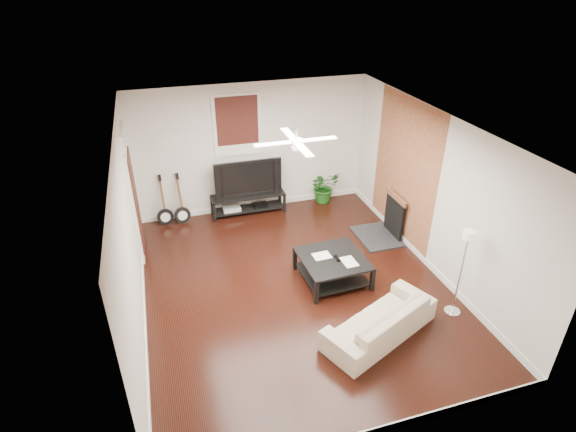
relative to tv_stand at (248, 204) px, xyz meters
name	(u,v)px	position (x,y,z in m)	size (l,w,h in m)	color
room	(295,214)	(0.19, -2.78, 1.18)	(5.01, 6.01, 2.81)	black
brick_accent	(404,171)	(2.68, -1.78, 1.18)	(0.02, 2.20, 2.80)	#9C5732
fireplace	(385,217)	(2.39, -1.78, 0.24)	(0.80, 1.10, 0.92)	black
window_back	(237,125)	(-0.11, 0.19, 1.73)	(1.00, 0.06, 1.30)	#39110F
door_left	(133,192)	(-2.27, -0.88, 1.03)	(0.08, 1.00, 2.50)	white
tv_stand	(248,204)	(0.00, 0.00, 0.00)	(1.60, 0.43, 0.45)	black
tv	(247,177)	(0.00, 0.02, 0.64)	(1.44, 0.19, 0.83)	black
coffee_table	(332,268)	(0.86, -2.81, 0.00)	(1.08, 1.08, 0.45)	black
sofa	(380,320)	(1.02, -4.27, 0.05)	(1.85, 0.72, 0.54)	tan
floor_lamp	(461,273)	(2.37, -4.17, 0.53)	(0.25, 0.25, 1.51)	silver
potted_plant	(324,186)	(1.79, 0.04, 0.15)	(0.67, 0.58, 0.75)	#1D5919
guitar_left	(163,202)	(-1.78, -0.03, 0.33)	(0.34, 0.24, 1.10)	black
guitar_right	(181,200)	(-1.43, -0.06, 0.33)	(0.34, 0.24, 1.10)	black
ceiling_fan	(296,142)	(0.19, -2.78, 2.38)	(1.24, 1.24, 0.32)	white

